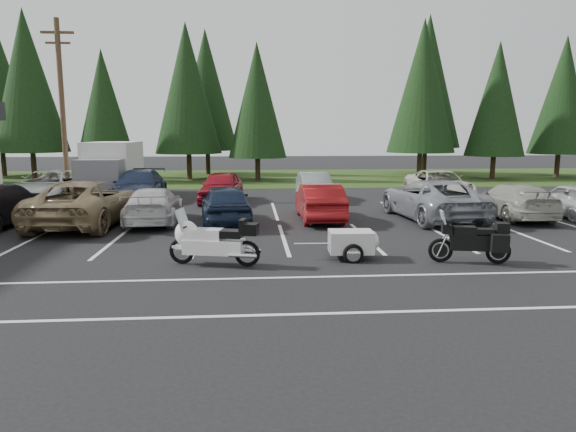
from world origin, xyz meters
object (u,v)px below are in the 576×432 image
(utility_pole, at_px, (62,107))
(cargo_trailer, at_px, (351,245))
(car_far_2, at_px, (221,187))
(touring_motorcycle, at_px, (214,237))
(car_near_5, at_px, (319,202))
(car_near_8, at_px, (572,200))
(car_far_0, at_px, (50,187))
(car_near_7, at_px, (513,201))
(adventure_motorcycle, at_px, (470,237))
(car_near_3, at_px, (154,205))
(car_near_4, at_px, (226,204))
(car_near_2, at_px, (86,203))
(car_far_3, at_px, (315,187))
(car_far_1, at_px, (139,187))
(car_near_6, at_px, (432,199))
(box_truck, at_px, (109,170))
(car_far_4, at_px, (439,185))

(utility_pole, distance_m, cargo_trailer, 18.87)
(car_far_2, relative_size, touring_motorcycle, 1.67)
(car_near_5, height_order, car_near_8, car_near_5)
(utility_pole, relative_size, car_far_0, 1.56)
(car_near_7, distance_m, adventure_motorcycle, 8.43)
(car_near_3, bearing_deg, adventure_motorcycle, 141.73)
(cargo_trailer, height_order, adventure_motorcycle, adventure_motorcycle)
(utility_pole, xyz_separation_m, car_near_4, (8.51, -7.93, -3.94))
(car_near_2, bearing_deg, car_far_3, -142.04)
(car_far_1, xyz_separation_m, touring_motorcycle, (4.46, -12.31, -0.05))
(car_near_8, distance_m, car_far_3, 11.47)
(adventure_motorcycle, bearing_deg, car_near_6, 89.28)
(car_far_3, bearing_deg, box_truck, 167.42)
(car_near_6, relative_size, car_far_1, 1.05)
(car_far_4, bearing_deg, car_far_1, -176.52)
(car_far_2, bearing_deg, car_far_4, 7.06)
(car_far_0, bearing_deg, car_far_4, 3.10)
(utility_pole, height_order, car_near_5, utility_pole)
(car_near_2, distance_m, car_far_1, 6.12)
(car_near_8, height_order, adventure_motorcycle, adventure_motorcycle)
(car_far_1, relative_size, cargo_trailer, 3.19)
(car_far_1, bearing_deg, car_near_2, -98.21)
(car_near_6, relative_size, car_far_2, 1.27)
(car_near_7, bearing_deg, car_near_8, -179.69)
(car_near_5, xyz_separation_m, car_far_1, (-8.12, 5.59, 0.07))
(car_near_2, height_order, cargo_trailer, car_near_2)
(cargo_trailer, xyz_separation_m, adventure_motorcycle, (3.03, -0.68, 0.32))
(car_far_4, bearing_deg, cargo_trailer, -116.96)
(utility_pole, distance_m, car_near_6, 18.67)
(adventure_motorcycle, bearing_deg, car_far_0, 151.51)
(car_near_4, xyz_separation_m, car_near_6, (8.13, 0.41, 0.04))
(car_near_7, relative_size, touring_motorcycle, 1.80)
(car_near_5, height_order, car_far_2, car_far_2)
(car_near_7, xyz_separation_m, car_far_4, (-0.89, 5.79, 0.05))
(car_near_4, height_order, touring_motorcycle, car_near_4)
(car_near_8, xyz_separation_m, car_far_0, (-22.73, 5.94, 0.10))
(cargo_trailer, bearing_deg, car_near_3, 138.41)
(car_near_4, height_order, car_near_6, car_near_6)
(car_near_8, bearing_deg, box_truck, -25.68)
(car_near_4, height_order, cargo_trailer, car_near_4)
(car_near_2, xyz_separation_m, adventure_motorcycle, (11.81, -6.51, -0.12))
(car_near_3, height_order, car_far_3, car_far_3)
(car_far_0, height_order, cargo_trailer, car_far_0)
(car_far_2, bearing_deg, car_far_1, -175.23)
(car_near_2, distance_m, car_near_6, 13.28)
(car_far_2, bearing_deg, car_near_7, -19.05)
(car_near_2, xyz_separation_m, car_far_3, (9.34, 6.43, -0.14))
(car_near_5, relative_size, car_far_3, 1.04)
(box_truck, height_order, car_near_7, box_truck)
(car_near_3, distance_m, car_near_4, 2.75)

